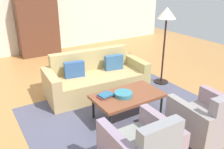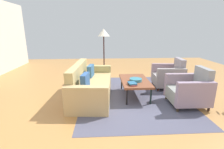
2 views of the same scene
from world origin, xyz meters
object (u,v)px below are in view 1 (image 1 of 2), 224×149
(coffee_table, at_px, (128,97))
(armchair_right, at_px, (207,121))
(couch, at_px, (96,79))
(fruit_bowl, at_px, (123,94))
(cabinet, at_px, (38,26))
(book_stack, at_px, (106,95))
(floor_lamp, at_px, (166,20))

(coffee_table, xyz_separation_m, armchair_right, (0.60, -1.17, -0.05))
(couch, xyz_separation_m, armchair_right, (0.59, -2.35, 0.06))
(armchair_right, distance_m, fruit_bowl, 1.36)
(couch, relative_size, cabinet, 1.20)
(couch, distance_m, coffee_table, 1.19)
(armchair_right, relative_size, book_stack, 2.97)
(armchair_right, distance_m, cabinet, 5.70)
(book_stack, height_order, floor_lamp, floor_lamp)
(coffee_table, height_order, armchair_right, armchair_right)
(coffee_table, relative_size, armchair_right, 1.36)
(book_stack, distance_m, floor_lamp, 2.22)
(couch, height_order, coffee_table, couch)
(coffee_table, height_order, book_stack, book_stack)
(coffee_table, height_order, fruit_bowl, fruit_bowl)
(armchair_right, bearing_deg, cabinet, 102.60)
(couch, xyz_separation_m, book_stack, (-0.37, -1.05, 0.17))
(fruit_bowl, distance_m, floor_lamp, 2.05)
(coffee_table, relative_size, floor_lamp, 0.70)
(coffee_table, relative_size, fruit_bowl, 3.88)
(couch, bearing_deg, book_stack, 74.86)
(fruit_bowl, bearing_deg, floor_lamp, 25.64)
(fruit_bowl, relative_size, cabinet, 0.17)
(couch, distance_m, floor_lamp, 1.95)
(book_stack, bearing_deg, coffee_table, -20.49)
(armchair_right, height_order, book_stack, armchair_right)
(armchair_right, xyz_separation_m, book_stack, (-0.96, 1.30, 0.12))
(fruit_bowl, bearing_deg, book_stack, 152.97)
(couch, distance_m, armchair_right, 2.43)
(armchair_right, xyz_separation_m, fruit_bowl, (-0.69, 1.17, 0.13))
(coffee_table, bearing_deg, armchair_right, -62.97)
(armchair_right, height_order, floor_lamp, floor_lamp)
(coffee_table, xyz_separation_m, fruit_bowl, (-0.10, 0.00, 0.07))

